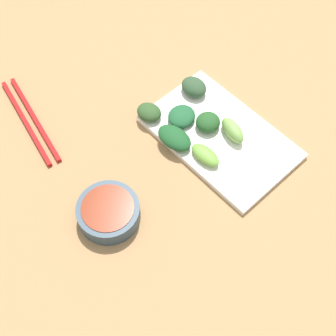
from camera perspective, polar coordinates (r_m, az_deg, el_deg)
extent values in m
cube|color=#A27A4F|center=(0.91, 0.53, -0.19)|extent=(2.10, 2.10, 0.02)
cylinder|color=#334655|center=(0.85, -6.72, -5.32)|extent=(0.11, 0.11, 0.03)
cylinder|color=maroon|center=(0.84, -6.77, -5.14)|extent=(0.09, 0.09, 0.02)
cube|color=white|center=(0.94, 6.03, 3.61)|extent=(0.18, 0.28, 0.01)
ellipsoid|color=#2D4D25|center=(0.95, -2.20, 6.47)|extent=(0.05, 0.06, 0.02)
ellipsoid|color=#6EA43E|center=(0.89, 4.36, 1.51)|extent=(0.03, 0.06, 0.02)
ellipsoid|color=#214E22|center=(0.93, 4.65, 5.32)|extent=(0.05, 0.05, 0.03)
ellipsoid|color=#1E552F|center=(0.94, 1.59, 6.01)|extent=(0.07, 0.06, 0.02)
ellipsoid|color=#2D492D|center=(0.98, 3.02, 9.35)|extent=(0.05, 0.06, 0.03)
ellipsoid|color=#7AA650|center=(0.92, 7.50, 4.34)|extent=(0.04, 0.07, 0.03)
ellipsoid|color=#1B4F25|center=(0.91, 0.75, 3.52)|extent=(0.05, 0.08, 0.02)
cube|color=red|center=(1.00, -16.15, 5.11)|extent=(0.05, 0.23, 0.01)
cube|color=red|center=(1.00, -15.18, 5.58)|extent=(0.05, 0.23, 0.01)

